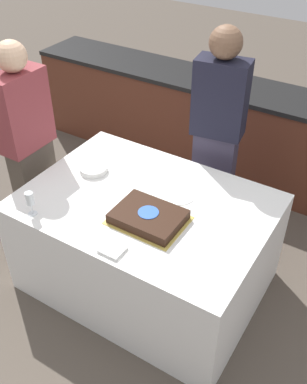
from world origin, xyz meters
TOP-DOWN VIEW (x-y plane):
  - ground_plane at (0.00, 0.00)m, footprint 14.00×14.00m
  - back_counter at (0.00, 1.66)m, footprint 4.40×0.58m
  - dining_table at (0.00, 0.00)m, footprint 1.62×1.16m
  - cake at (0.12, -0.16)m, footprint 0.46×0.35m
  - plate_stack at (-0.50, 0.09)m, footprint 0.20×0.20m
  - wine_glass at (-0.54, -0.49)m, footprint 0.06×0.06m
  - side_plate_near_cake at (0.16, 0.16)m, footprint 0.20×0.20m
  - utensil_pile at (0.09, -0.49)m, footprint 0.13×0.12m
  - person_cutting_cake at (0.12, 0.80)m, footprint 0.40×0.25m
  - person_seated_left at (-1.03, 0.00)m, footprint 0.21×0.40m

SIDE VIEW (x-z plane):
  - ground_plane at x=0.00m, z-range 0.00..0.00m
  - dining_table at x=0.00m, z-range 0.00..0.76m
  - back_counter at x=0.00m, z-range 0.00..0.92m
  - side_plate_near_cake at x=0.16m, z-range 0.76..0.77m
  - utensil_pile at x=0.09m, z-range 0.76..0.78m
  - plate_stack at x=-0.50m, z-range 0.76..0.80m
  - cake at x=0.12m, z-range 0.76..0.83m
  - person_seated_left at x=-1.03m, z-range 0.03..1.67m
  - wine_glass at x=-0.54m, z-range 0.79..0.96m
  - person_cutting_cake at x=0.12m, z-range 0.05..1.75m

